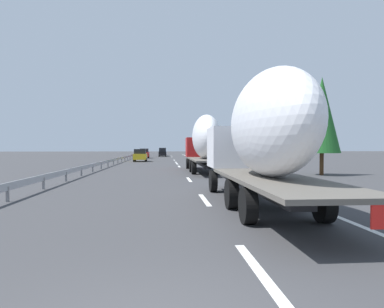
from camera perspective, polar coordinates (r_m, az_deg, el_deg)
name	(u,v)px	position (r m, az deg, el deg)	size (l,w,h in m)	color
ground_plane	(163,164)	(43.93, -4.77, -1.68)	(260.00, 260.00, 0.00)	#38383A
lane_stripe_0	(259,271)	(6.47, 10.95, -18.32)	(3.20, 0.20, 0.01)	white
lane_stripe_1	(205,200)	(14.35, 2.07, -7.50)	(3.20, 0.20, 0.01)	white
lane_stripe_2	(189,180)	(23.14, -0.48, -4.20)	(3.20, 0.20, 0.01)	white
lane_stripe_3	(179,166)	(38.67, -2.13, -2.05)	(3.20, 0.20, 0.01)	white
lane_stripe_4	(177,164)	(44.83, -2.46, -1.61)	(3.20, 0.20, 0.01)	white
lane_stripe_5	(176,162)	(49.39, -2.66, -1.36)	(3.20, 0.20, 0.01)	white
lane_stripe_6	(174,160)	(57.49, -2.93, -1.01)	(3.20, 0.20, 0.01)	white
lane_stripe_7	(172,157)	(76.11, -3.33, -0.48)	(3.20, 0.20, 0.01)	white
lane_stripe_8	(171,156)	(85.73, -3.47, -0.30)	(3.20, 0.20, 0.01)	white
edge_line_right	(202,162)	(49.22, 1.67, -1.37)	(110.00, 0.20, 0.01)	white
truck_lead	(204,141)	(29.92, 2.04, 2.13)	(13.21, 2.55, 4.83)	#B21919
truck_trailing	(261,135)	(12.61, 11.29, 3.10)	(12.83, 2.55, 4.65)	silver
car_blue_sedan	(163,152)	(87.38, -4.83, 0.36)	(4.31, 1.88, 1.97)	#28479E
car_yellow_coupe	(140,155)	(52.41, -8.47, -0.20)	(4.05, 1.90, 1.86)	gold
car_black_suv	(162,152)	(78.82, -4.86, 0.27)	(4.42, 1.73, 1.93)	black
car_red_compact	(144,153)	(68.58, -7.80, 0.12)	(4.29, 1.80, 1.88)	red
road_sign	(205,148)	(55.36, 2.22, 1.00)	(0.10, 0.90, 2.91)	gray
tree_0	(206,142)	(92.35, 2.36, 1.90)	(2.73, 2.73, 5.49)	#472D19
tree_1	(220,138)	(65.33, 4.63, 2.56)	(3.87, 3.87, 6.25)	#472D19
tree_2	(212,142)	(88.22, 3.33, 2.01)	(3.16, 3.16, 5.33)	#472D19
tree_3	(322,115)	(28.73, 20.52, 5.97)	(2.78, 2.78, 7.55)	#472D19
tree_4	(204,137)	(87.11, 2.01, 2.80)	(3.92, 3.92, 7.46)	#472D19
guardrail_median	(118,159)	(47.31, -12.05, -0.80)	(94.00, 0.10, 0.76)	#9EA0A5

